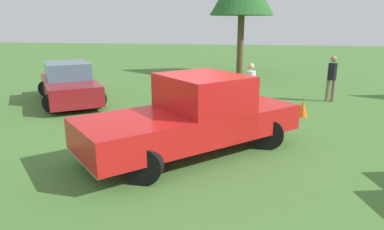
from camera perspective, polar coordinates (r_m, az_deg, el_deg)
The scene contains 6 objects.
ground_plane at distance 8.31m, azimuth 1.47°, elevation -5.30°, with size 80.00×80.00×0.00m, color #477533.
pickup_truck at distance 7.74m, azimuth 0.81°, elevation 0.22°, with size 4.96×4.88×1.78m.
sedan_far at distance 13.68m, azimuth -19.78°, elevation 4.87°, with size 3.94×4.57×1.47m.
person_bystander at distance 11.44m, azimuth 9.65°, elevation 4.92°, with size 0.43×0.43×1.64m.
person_visitor at distance 13.92m, azimuth 22.23°, elevation 6.02°, with size 0.34×0.32×1.71m.
traffic_cone at distance 11.42m, azimuth 17.95°, elevation 1.08°, with size 0.32×0.32×0.55m, color orange.
Camera 1 is at (-1.09, 7.71, 2.90)m, focal length 32.07 mm.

